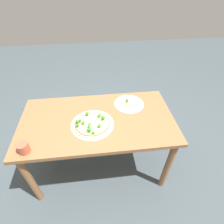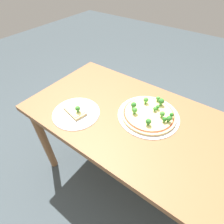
{
  "view_description": "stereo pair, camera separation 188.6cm",
  "coord_description": "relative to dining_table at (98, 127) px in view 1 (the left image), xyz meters",
  "views": [
    {
      "loc": [
        0.0,
        1.15,
        1.84
      ],
      "look_at": [
        -0.14,
        -0.06,
        0.77
      ],
      "focal_mm": 28.0,
      "sensor_mm": 36.0,
      "label": 1
    },
    {
      "loc": [
        0.31,
        -0.68,
        1.5
      ],
      "look_at": [
        -0.14,
        -0.06,
        0.77
      ],
      "focal_mm": 28.0,
      "sensor_mm": 36.0,
      "label": 2
    }
  ],
  "objects": [
    {
      "name": "pizza_tray_slice",
      "position": [
        -0.33,
        -0.18,
        0.11
      ],
      "size": [
        0.29,
        0.29,
        0.07
      ],
      "color": "#B7B7BC",
      "rests_on": "dining_table"
    },
    {
      "name": "pizza_tray_whole",
      "position": [
        0.05,
        0.07,
        0.11
      ],
      "size": [
        0.38,
        0.38,
        0.07
      ],
      "color": "#B7B7BC",
      "rests_on": "dining_table"
    },
    {
      "name": "dining_table",
      "position": [
        0.0,
        0.0,
        0.0
      ],
      "size": [
        1.39,
        0.74,
        0.75
      ],
      "color": "brown",
      "rests_on": "ground_plane"
    },
    {
      "name": "ground_plane",
      "position": [
        0.0,
        0.0,
        -0.65
      ],
      "size": [
        8.0,
        8.0,
        0.0
      ],
      "primitive_type": "plane",
      "color": "#3D474C"
    },
    {
      "name": "drinking_cup",
      "position": [
        0.56,
        0.29,
        0.14
      ],
      "size": [
        0.08,
        0.08,
        0.09
      ],
      "primitive_type": "cylinder",
      "color": "#AD5138",
      "rests_on": "dining_table"
    }
  ]
}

